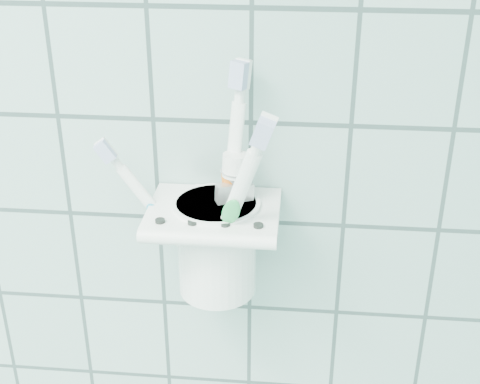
% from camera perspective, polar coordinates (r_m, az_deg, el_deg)
% --- Properties ---
extents(holder_bracket, '(0.12, 0.10, 0.04)m').
position_cam_1_polar(holder_bracket, '(0.64, -2.23, -1.96)').
color(holder_bracket, white).
rests_on(holder_bracket, wall_back).
extents(cup, '(0.09, 0.09, 0.10)m').
position_cam_1_polar(cup, '(0.66, -1.98, -4.38)').
color(cup, white).
rests_on(cup, holder_bracket).
extents(toothbrush_pink, '(0.09, 0.02, 0.17)m').
position_cam_1_polar(toothbrush_pink, '(0.64, -2.63, -0.76)').
color(toothbrush_pink, white).
rests_on(toothbrush_pink, cup).
extents(toothbrush_blue, '(0.04, 0.03, 0.23)m').
position_cam_1_polar(toothbrush_blue, '(0.63, -1.72, 1.24)').
color(toothbrush_blue, white).
rests_on(toothbrush_blue, cup).
extents(toothbrush_orange, '(0.07, 0.06, 0.22)m').
position_cam_1_polar(toothbrush_orange, '(0.63, -3.47, 0.63)').
color(toothbrush_orange, white).
rests_on(toothbrush_orange, cup).
extents(toothpaste_tube, '(0.04, 0.04, 0.14)m').
position_cam_1_polar(toothpaste_tube, '(0.64, -0.89, -1.78)').
color(toothpaste_tube, silver).
rests_on(toothpaste_tube, cup).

